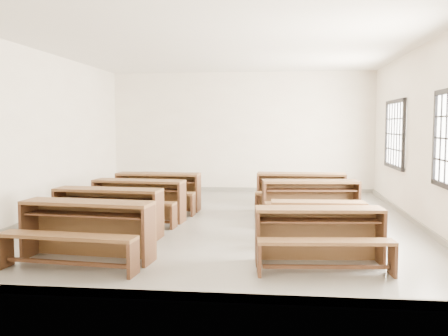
# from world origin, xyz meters

# --- Properties ---
(room) EXTENTS (8.50, 8.50, 3.20)m
(room) POSITION_xyz_m (0.09, 0.00, 2.14)
(room) COLOR slate
(room) RESTS_ON ground
(desk_set_0) EXTENTS (1.85, 1.08, 0.80)m
(desk_set_0) POSITION_xyz_m (-1.51, -2.93, 0.46)
(desk_set_0) COLOR brown
(desk_set_0) RESTS_ON ground
(desk_set_1) EXTENTS (1.81, 1.05, 0.78)m
(desk_set_1) POSITION_xyz_m (-1.71, -1.54, 0.46)
(desk_set_1) COLOR brown
(desk_set_1) RESTS_ON ground
(desk_set_2) EXTENTS (1.79, 1.04, 0.77)m
(desk_set_2) POSITION_xyz_m (-1.59, -0.20, 0.45)
(desk_set_2) COLOR brown
(desk_set_2) RESTS_ON ground
(desk_set_3) EXTENTS (1.78, 0.96, 0.79)m
(desk_set_3) POSITION_xyz_m (-1.51, 0.99, 0.46)
(desk_set_3) COLOR brown
(desk_set_3) RESTS_ON ground
(desk_set_4) EXTENTS (1.53, 0.90, 0.66)m
(desk_set_4) POSITION_xyz_m (-1.60, 2.38, 0.38)
(desk_set_4) COLOR brown
(desk_set_4) RESTS_ON ground
(desk_set_5) EXTENTS (1.71, 1.00, 0.74)m
(desk_set_5) POSITION_xyz_m (1.55, -2.76, 0.43)
(desk_set_5) COLOR brown
(desk_set_5) RESTS_ON ground
(desk_set_6) EXTENTS (1.44, 0.78, 0.64)m
(desk_set_6) POSITION_xyz_m (1.61, -1.55, 0.37)
(desk_set_6) COLOR brown
(desk_set_6) RESTS_ON ground
(desk_set_7) EXTENTS (1.84, 1.09, 0.79)m
(desk_set_7) POSITION_xyz_m (1.60, -0.02, 0.46)
(desk_set_7) COLOR brown
(desk_set_7) RESTS_ON ground
(desk_set_8) EXTENTS (1.82, 0.98, 0.81)m
(desk_set_8) POSITION_xyz_m (1.47, 1.10, 0.47)
(desk_set_8) COLOR brown
(desk_set_8) RESTS_ON ground
(desk_set_9) EXTENTS (1.59, 0.90, 0.69)m
(desk_set_9) POSITION_xyz_m (1.49, 2.30, 0.40)
(desk_set_9) COLOR brown
(desk_set_9) RESTS_ON ground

